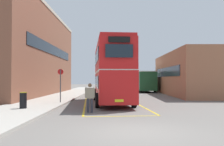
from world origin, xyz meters
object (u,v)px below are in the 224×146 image
object	(u,v)px
double_decker_bus	(112,72)
bus_stop_sign	(60,82)
single_deck_bus	(143,81)
litter_bin	(23,100)
pedestrian_boarding	(90,96)

from	to	relation	value
double_decker_bus	bus_stop_sign	distance (m)	4.08
single_deck_bus	litter_bin	world-z (taller)	single_deck_bus
pedestrian_boarding	single_deck_bus	bearing A→B (deg)	76.73
single_deck_bus	bus_stop_sign	distance (m)	21.46
bus_stop_sign	double_decker_bus	bearing A→B (deg)	10.44
pedestrian_boarding	litter_bin	bearing A→B (deg)	168.10
double_decker_bus	single_deck_bus	size ratio (longest dim) A/B	1.08
litter_bin	bus_stop_sign	world-z (taller)	bus_stop_sign
litter_bin	single_deck_bus	bearing A→B (deg)	67.31
bus_stop_sign	single_deck_bus	bearing A→B (deg)	66.47
pedestrian_boarding	bus_stop_sign	xyz separation A→B (m)	(-2.74, 5.01, 0.72)
double_decker_bus	pedestrian_boarding	distance (m)	6.05
pedestrian_boarding	bus_stop_sign	distance (m)	5.75
double_decker_bus	single_deck_bus	distance (m)	19.53
bus_stop_sign	pedestrian_boarding	bearing A→B (deg)	-61.28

